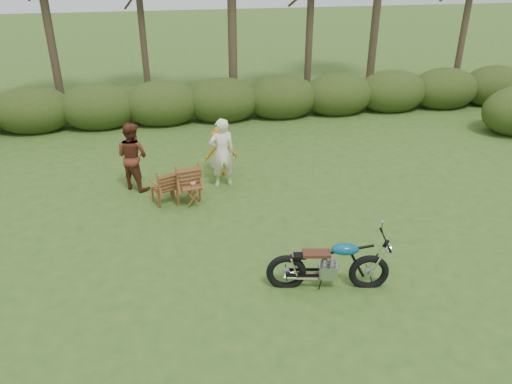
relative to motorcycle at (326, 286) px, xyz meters
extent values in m
plane|color=#2C501A|center=(-0.59, 0.45, 0.00)|extent=(80.00, 80.00, 0.00)
cylinder|color=#392E1F|center=(-6.09, 11.55, 3.60)|extent=(0.28, 0.28, 7.20)
cylinder|color=#392E1F|center=(-3.09, 12.65, 3.15)|extent=(0.24, 0.24, 6.30)
cylinder|color=#392E1F|center=(2.91, 11.55, 3.24)|extent=(0.26, 0.26, 6.48)
cylinder|color=#392E1F|center=(8.41, 10.45, 3.42)|extent=(0.24, 0.24, 6.84)
ellipsoid|color=#253A15|center=(-6.59, 9.45, 0.63)|extent=(2.52, 1.68, 1.51)
ellipsoid|color=#253A15|center=(-4.59, 9.45, 0.63)|extent=(2.52, 1.68, 1.51)
ellipsoid|color=#253A15|center=(-2.59, 9.45, 0.63)|extent=(2.52, 1.68, 1.51)
ellipsoid|color=#253A15|center=(-0.59, 9.45, 0.63)|extent=(2.52, 1.68, 1.51)
ellipsoid|color=#253A15|center=(1.41, 9.45, 0.63)|extent=(2.52, 1.68, 1.51)
ellipsoid|color=#253A15|center=(3.41, 9.45, 0.63)|extent=(2.52, 1.68, 1.51)
ellipsoid|color=#253A15|center=(5.41, 9.45, 0.63)|extent=(2.52, 1.68, 1.51)
ellipsoid|color=#253A15|center=(7.41, 9.45, 0.63)|extent=(2.52, 1.68, 1.51)
ellipsoid|color=#253A15|center=(9.41, 9.45, 0.63)|extent=(2.52, 1.68, 1.51)
imported|color=beige|center=(-2.03, 3.49, 0.52)|extent=(0.14, 0.14, 0.10)
imported|color=#F2EDC7|center=(-1.26, 4.33, 0.00)|extent=(0.67, 0.48, 1.71)
imported|color=#5B281A|center=(-3.36, 4.59, 0.00)|extent=(1.02, 0.99, 1.65)
imported|color=orange|center=(-1.21, 4.97, 0.00)|extent=(0.89, 0.59, 1.28)
camera|label=1|loc=(-2.50, -6.67, 5.34)|focal=35.00mm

